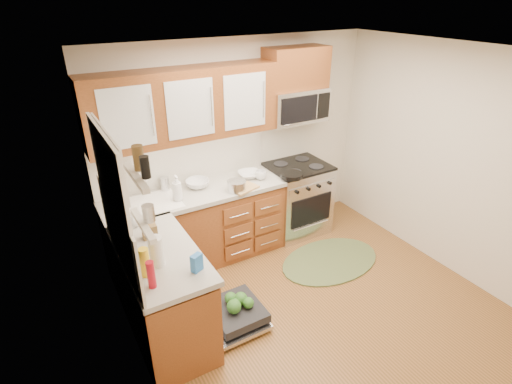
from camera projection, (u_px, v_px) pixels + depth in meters
floor at (321, 311)px, 4.10m from camera, size 3.50×3.50×0.00m
ceiling at (346, 57)px, 2.97m from camera, size 3.50×3.50×0.00m
wall_back at (239, 145)px, 4.88m from camera, size 3.50×0.04×2.50m
wall_left at (134, 265)px, 2.75m from camera, size 0.04×3.50×2.50m
wall_right at (457, 165)px, 4.32m from camera, size 0.04×3.50×2.50m
base_cabinet_back at (198, 229)px, 4.70m from camera, size 2.05×0.60×0.85m
base_cabinet_left at (164, 297)px, 3.66m from camera, size 0.60×1.25×0.85m
countertop_back at (195, 194)px, 4.48m from camera, size 2.07×0.64×0.05m
countertop_left at (159, 254)px, 3.45m from camera, size 0.64×1.27×0.05m
backsplash_back at (184, 160)px, 4.56m from camera, size 2.05×0.02×0.57m
backsplash_left at (119, 233)px, 3.18m from camera, size 0.02×1.25×0.57m
upper_cabinets at (184, 105)px, 4.14m from camera, size 2.05×0.35×0.75m
cabinet_over_mw at (296, 68)px, 4.65m from camera, size 0.76×0.35×0.47m
range at (297, 198)px, 5.29m from camera, size 0.76×0.64×0.95m
microwave at (296, 105)px, 4.83m from camera, size 0.76×0.38×0.40m
sink at (151, 214)px, 4.27m from camera, size 0.62×0.50×0.26m
dishwasher at (233, 316)px, 3.90m from camera, size 0.70×0.60×0.20m
window at (113, 197)px, 3.01m from camera, size 0.03×1.05×1.05m
window_blind at (109, 155)px, 2.87m from camera, size 0.02×0.96×0.40m
shelf_upper at (136, 177)px, 2.13m from camera, size 0.04×0.40×0.03m
shelf_lower at (143, 225)px, 2.27m from camera, size 0.04×0.40×0.03m
rug at (330, 261)px, 4.84m from camera, size 1.46×1.17×0.02m
skillet at (291, 175)px, 4.75m from camera, size 0.33×0.33×0.05m
stock_pot at (237, 186)px, 4.45m from camera, size 0.21×0.21×0.13m
cutting_board at (244, 188)px, 4.52m from camera, size 0.35×0.28×0.02m
canister at (165, 184)px, 4.47m from camera, size 0.11×0.11×0.16m
paper_towel_roll at (156, 251)px, 3.23m from camera, size 0.15×0.15×0.26m
mustard_bottle at (145, 262)px, 3.11m from camera, size 0.09×0.09×0.25m
red_bottle at (151, 275)px, 2.98m from camera, size 0.08×0.08×0.23m
wooden_box at (150, 231)px, 3.61m from camera, size 0.13×0.10×0.13m
blue_carton at (197, 263)px, 3.18m from camera, size 0.11×0.09×0.15m
bowl_a at (250, 175)px, 4.80m from camera, size 0.31×0.31×0.07m
bowl_b at (198, 184)px, 4.55m from camera, size 0.29×0.29×0.09m
cup at (260, 175)px, 4.74m from camera, size 0.16×0.16×0.11m
soap_bottle_a at (177, 188)px, 4.22m from camera, size 0.12×0.12×0.29m
soap_bottle_b at (128, 219)px, 3.75m from camera, size 0.09×0.09×0.20m
soap_bottle_c at (134, 219)px, 3.78m from camera, size 0.14×0.14×0.15m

